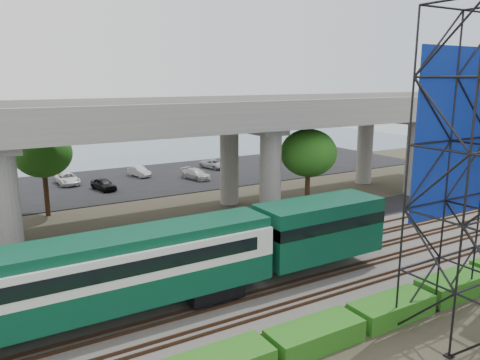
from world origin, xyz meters
TOP-DOWN VIEW (x-y plane):
  - ground at (0.00, 0.00)m, footprint 140.00×140.00m
  - ballast_bed at (0.00, 2.00)m, footprint 90.00×12.00m
  - service_road at (0.00, 10.50)m, footprint 90.00×5.00m
  - parking_lot at (0.00, 34.00)m, footprint 90.00×18.00m
  - harbor_water at (0.00, 56.00)m, footprint 140.00×40.00m
  - rail_tracks at (0.00, 2.00)m, footprint 90.00×9.52m
  - commuter_train at (-5.44, 2.00)m, footprint 29.30×3.06m
  - overpass at (-1.39, 16.00)m, footprint 80.00×12.00m
  - hedge_strip at (1.01, -4.30)m, footprint 34.60×1.80m
  - trees at (-4.67, 16.17)m, footprint 40.94×16.94m
  - parked_cars at (-0.22, 33.55)m, footprint 37.66×9.63m

SIDE VIEW (x-z plane):
  - ground at x=0.00m, z-range 0.00..0.00m
  - harbor_water at x=0.00m, z-range 0.00..0.03m
  - service_road at x=0.00m, z-range 0.00..0.08m
  - parking_lot at x=0.00m, z-range 0.00..0.08m
  - ballast_bed at x=0.00m, z-range 0.00..0.20m
  - rail_tracks at x=0.00m, z-range 0.20..0.36m
  - hedge_strip at x=1.01m, z-range -0.04..1.16m
  - parked_cars at x=-0.22m, z-range 0.05..1.35m
  - commuter_train at x=-5.44m, z-range 0.73..5.03m
  - trees at x=-4.67m, z-range 1.73..9.42m
  - overpass at x=-1.39m, z-range 2.01..14.41m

